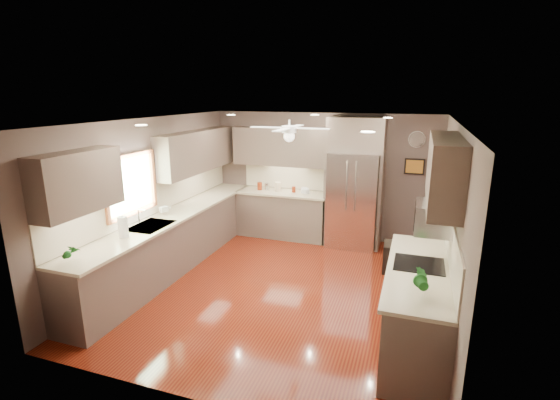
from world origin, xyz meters
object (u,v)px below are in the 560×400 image
Objects in this scene: refrigerator at (354,185)px; microwave at (434,218)px; bowl at (305,192)px; stool at (397,258)px; potted_plant_right at (421,279)px; canister_a at (260,186)px; paper_towel at (123,227)px; canister_c at (278,187)px; potted_plant_left at (69,252)px; canister_b at (267,187)px; soap_bottle at (165,209)px; canister_d at (294,189)px.

microwave is at bearing -63.91° from refrigerator.
bowl is 2.25m from stool.
bowl is at bearing 121.03° from potted_plant_right.
refrigerator reaches higher than canister_a.
paper_towel is at bearing -172.95° from microwave.
paper_towel reaches higher than bowl.
canister_c reaches higher than bowl.
potted_plant_left is 4.50m from bowl.
canister_b is 2.37m from soap_bottle.
microwave is (2.86, -2.75, 0.45)m from canister_c.
potted_plant_left is at bearing -99.77° from canister_a.
soap_bottle is at bearing -130.02° from bowl.
canister_b is at bearing 177.65° from bowl.
bowl is 0.99m from refrigerator.
stool is at bearing -22.91° from canister_c.
microwave is at bearing -40.10° from canister_a.
soap_bottle is 3.90m from stool.
canister_b is 4.19m from microwave.
canister_d is at bearing 175.02° from bowl.
microwave reaches higher than bowl.
potted_plant_left is at bearing -87.04° from soap_bottle.
soap_bottle reaches higher than stool.
canister_d is at bearing 123.53° from potted_plant_right.
canister_d is (0.73, 0.02, -0.02)m from canister_a.
soap_bottle is 1.11m from paper_towel.
potted_plant_left reaches higher than canister_a.
canister_d is 0.39× the size of potted_plant_left.
refrigerator is at bearing 108.69° from potted_plant_right.
soap_bottle is 2.78m from bowl.
refrigerator is 4.17m from paper_towel.
potted_plant_right is (3.98, -1.51, 0.06)m from soap_bottle.
canister_c is at bearing 70.80° from paper_towel.
canister_b is 0.75× the size of canister_c.
potted_plant_left reaches higher than bowl.
stool is (-0.43, 1.72, -1.24)m from microwave.
canister_d is at bearing 153.57° from stool.
potted_plant_left is at bearing -101.70° from canister_b.
canister_d is 1.22m from refrigerator.
microwave is at bearing -76.05° from stool.
stool is (2.10, -1.05, -0.76)m from canister_d.
microwave reaches higher than stool.
canister_a is at bearing 77.22° from paper_towel.
potted_plant_right is at bearing -83.02° from stool.
canister_b reaches higher than stool.
stool is (3.66, 1.10, -0.80)m from soap_bottle.
paper_towel reaches higher than canister_c.
potted_plant_left is 0.52× the size of microwave.
canister_b is 0.24m from canister_c.
canister_a is at bearing 130.88° from potted_plant_right.
bowl is at bearing 129.94° from microwave.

